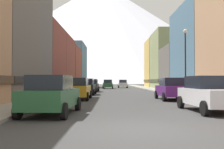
{
  "coord_description": "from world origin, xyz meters",
  "views": [
    {
      "loc": [
        -1.14,
        -8.19,
        1.53
      ],
      "look_at": [
        -0.87,
        29.95,
        2.47
      ],
      "focal_mm": 41.64,
      "sensor_mm": 36.0,
      "label": 1
    }
  ],
  "objects_px": {
    "car_left_3": "(91,85)",
    "car_right_0": "(209,93)",
    "car_left_2": "(86,87)",
    "car_driving_0": "(123,84)",
    "car_left_1": "(78,89)",
    "pedestrian_0": "(192,88)",
    "car_driving_1": "(108,84)",
    "car_right_1": "(171,89)",
    "pedestrian_1": "(57,88)",
    "trash_bin_right": "(215,93)",
    "car_left_0": "(52,95)",
    "pedestrian_2": "(173,86)",
    "streetlamp_right": "(185,52)"
  },
  "relations": [
    {
      "from": "car_left_0",
      "to": "pedestrian_2",
      "type": "xyz_separation_m",
      "value": [
        10.05,
        18.56,
        -0.0
      ]
    },
    {
      "from": "pedestrian_0",
      "to": "pedestrian_1",
      "type": "distance_m",
      "value": 12.59
    },
    {
      "from": "car_left_0",
      "to": "pedestrian_2",
      "type": "height_order",
      "value": "car_left_0"
    },
    {
      "from": "car_left_2",
      "to": "car_driving_1",
      "type": "height_order",
      "value": "same"
    },
    {
      "from": "pedestrian_2",
      "to": "trash_bin_right",
      "type": "bearing_deg",
      "value": -89.52
    },
    {
      "from": "car_left_3",
      "to": "trash_bin_right",
      "type": "distance_m",
      "value": 20.67
    },
    {
      "from": "car_left_1",
      "to": "car_driving_1",
      "type": "relative_size",
      "value": 1.0
    },
    {
      "from": "car_left_3",
      "to": "car_right_0",
      "type": "bearing_deg",
      "value": -72.11
    },
    {
      "from": "trash_bin_right",
      "to": "car_left_2",
      "type": "bearing_deg",
      "value": 134.73
    },
    {
      "from": "pedestrian_1",
      "to": "trash_bin_right",
      "type": "bearing_deg",
      "value": -27.08
    },
    {
      "from": "car_right_0",
      "to": "pedestrian_1",
      "type": "height_order",
      "value": "car_right_0"
    },
    {
      "from": "car_left_3",
      "to": "car_driving_0",
      "type": "distance_m",
      "value": 21.08
    },
    {
      "from": "trash_bin_right",
      "to": "pedestrian_0",
      "type": "distance_m",
      "value": 4.96
    },
    {
      "from": "car_driving_1",
      "to": "trash_bin_right",
      "type": "xyz_separation_m",
      "value": [
        7.95,
        -33.09,
        -0.26
      ]
    },
    {
      "from": "pedestrian_2",
      "to": "streetlamp_right",
      "type": "distance_m",
      "value": 8.74
    },
    {
      "from": "trash_bin_right",
      "to": "pedestrian_0",
      "type": "relative_size",
      "value": 0.58
    },
    {
      "from": "car_left_2",
      "to": "car_driving_0",
      "type": "bearing_deg",
      "value": 79.13
    },
    {
      "from": "trash_bin_right",
      "to": "streetlamp_right",
      "type": "height_order",
      "value": "streetlamp_right"
    },
    {
      "from": "pedestrian_1",
      "to": "pedestrian_0",
      "type": "bearing_deg",
      "value": -6.79
    },
    {
      "from": "car_right_1",
      "to": "pedestrian_0",
      "type": "relative_size",
      "value": 2.62
    },
    {
      "from": "car_left_2",
      "to": "car_left_3",
      "type": "height_order",
      "value": "same"
    },
    {
      "from": "car_left_2",
      "to": "pedestrian_0",
      "type": "height_order",
      "value": "pedestrian_0"
    },
    {
      "from": "car_left_1",
      "to": "pedestrian_0",
      "type": "relative_size",
      "value": 2.62
    },
    {
      "from": "streetlamp_right",
      "to": "car_left_1",
      "type": "bearing_deg",
      "value": -173.17
    },
    {
      "from": "car_driving_1",
      "to": "pedestrian_1",
      "type": "relative_size",
      "value": 2.86
    },
    {
      "from": "pedestrian_2",
      "to": "streetlamp_right",
      "type": "bearing_deg",
      "value": -96.32
    },
    {
      "from": "car_right_0",
      "to": "pedestrian_2",
      "type": "relative_size",
      "value": 2.75
    },
    {
      "from": "car_right_0",
      "to": "pedestrian_2",
      "type": "distance_m",
      "value": 17.61
    },
    {
      "from": "pedestrian_2",
      "to": "car_right_1",
      "type": "bearing_deg",
      "value": -104.41
    },
    {
      "from": "car_left_1",
      "to": "streetlamp_right",
      "type": "bearing_deg",
      "value": 6.83
    },
    {
      "from": "car_left_3",
      "to": "pedestrian_0",
      "type": "height_order",
      "value": "pedestrian_0"
    },
    {
      "from": "pedestrian_0",
      "to": "streetlamp_right",
      "type": "relative_size",
      "value": 0.29
    },
    {
      "from": "car_right_1",
      "to": "car_driving_1",
      "type": "distance_m",
      "value": 31.2
    },
    {
      "from": "car_left_2",
      "to": "trash_bin_right",
      "type": "relative_size",
      "value": 4.51
    },
    {
      "from": "car_right_0",
      "to": "trash_bin_right",
      "type": "height_order",
      "value": "car_right_0"
    },
    {
      "from": "car_left_3",
      "to": "car_driving_1",
      "type": "xyz_separation_m",
      "value": [
        2.2,
        15.09,
        0.0
      ]
    },
    {
      "from": "car_driving_0",
      "to": "pedestrian_2",
      "type": "height_order",
      "value": "car_driving_0"
    },
    {
      "from": "car_left_1",
      "to": "car_left_2",
      "type": "bearing_deg",
      "value": 90.0
    },
    {
      "from": "trash_bin_right",
      "to": "car_left_0",
      "type": "bearing_deg",
      "value": -146.78
    },
    {
      "from": "car_driving_1",
      "to": "streetlamp_right",
      "type": "distance_m",
      "value": 30.29
    },
    {
      "from": "car_left_2",
      "to": "car_driving_1",
      "type": "distance_m",
      "value": 22.95
    },
    {
      "from": "car_left_1",
      "to": "streetlamp_right",
      "type": "distance_m",
      "value": 9.72
    },
    {
      "from": "car_left_1",
      "to": "pedestrian_0",
      "type": "height_order",
      "value": "pedestrian_0"
    },
    {
      "from": "trash_bin_right",
      "to": "car_left_3",
      "type": "bearing_deg",
      "value": 119.41
    },
    {
      "from": "car_left_0",
      "to": "car_driving_0",
      "type": "xyz_separation_m",
      "value": [
        5.4,
        45.03,
        0.0
      ]
    },
    {
      "from": "car_left_0",
      "to": "pedestrian_1",
      "type": "bearing_deg",
      "value": 100.59
    },
    {
      "from": "car_left_3",
      "to": "car_right_0",
      "type": "xyz_separation_m",
      "value": [
        7.6,
        -23.53,
        0.0
      ]
    },
    {
      "from": "car_left_2",
      "to": "car_driving_0",
      "type": "relative_size",
      "value": 1.0
    },
    {
      "from": "pedestrian_2",
      "to": "car_left_3",
      "type": "bearing_deg",
      "value": 148.76
    },
    {
      "from": "car_left_0",
      "to": "pedestrian_0",
      "type": "xyz_separation_m",
      "value": [
        10.05,
        11.6,
        0.03
      ]
    }
  ]
}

